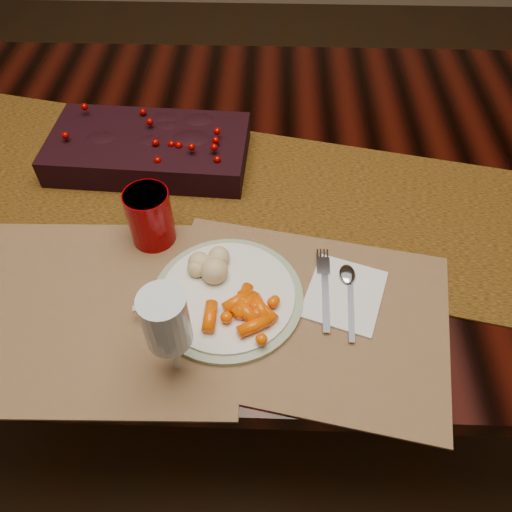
{
  "coord_description": "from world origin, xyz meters",
  "views": [
    {
      "loc": [
        0.05,
        -0.76,
        1.4
      ],
      "look_at": [
        0.03,
        -0.26,
        0.8
      ],
      "focal_mm": 35.0,
      "sensor_mm": 36.0,
      "label": 1
    }
  ],
  "objects_px": {
    "baby_carrots": "(235,315)",
    "wine_glass": "(170,337)",
    "mashed_potatoes": "(205,262)",
    "dinner_plate": "(228,296)",
    "dining_table": "(246,284)",
    "napkin": "(344,294)",
    "red_cup": "(150,217)",
    "placemat_main": "(302,315)",
    "turkey_shreds": "(159,301)",
    "centerpiece": "(148,145)"
  },
  "relations": [
    {
      "from": "placemat_main",
      "to": "wine_glass",
      "type": "height_order",
      "value": "wine_glass"
    },
    {
      "from": "placemat_main",
      "to": "dinner_plate",
      "type": "bearing_deg",
      "value": 178.4
    },
    {
      "from": "placemat_main",
      "to": "red_cup",
      "type": "bearing_deg",
      "value": 159.79
    },
    {
      "from": "centerpiece",
      "to": "placemat_main",
      "type": "distance_m",
      "value": 0.47
    },
    {
      "from": "mashed_potatoes",
      "to": "wine_glass",
      "type": "relative_size",
      "value": 0.43
    },
    {
      "from": "turkey_shreds",
      "to": "dining_table",
      "type": "bearing_deg",
      "value": 71.71
    },
    {
      "from": "napkin",
      "to": "wine_glass",
      "type": "relative_size",
      "value": 0.78
    },
    {
      "from": "centerpiece",
      "to": "wine_glass",
      "type": "relative_size",
      "value": 2.25
    },
    {
      "from": "napkin",
      "to": "wine_glass",
      "type": "xyz_separation_m",
      "value": [
        -0.25,
        -0.13,
        0.08
      ]
    },
    {
      "from": "napkin",
      "to": "mashed_potatoes",
      "type": "bearing_deg",
      "value": -169.71
    },
    {
      "from": "mashed_potatoes",
      "to": "wine_glass",
      "type": "height_order",
      "value": "wine_glass"
    },
    {
      "from": "centerpiece",
      "to": "red_cup",
      "type": "height_order",
      "value": "red_cup"
    },
    {
      "from": "mashed_potatoes",
      "to": "napkin",
      "type": "xyz_separation_m",
      "value": [
        0.22,
        -0.03,
        -0.03
      ]
    },
    {
      "from": "dinner_plate",
      "to": "red_cup",
      "type": "bearing_deg",
      "value": 137.39
    },
    {
      "from": "napkin",
      "to": "placemat_main",
      "type": "bearing_deg",
      "value": -132.18
    },
    {
      "from": "mashed_potatoes",
      "to": "placemat_main",
      "type": "bearing_deg",
      "value": -24.64
    },
    {
      "from": "baby_carrots",
      "to": "wine_glass",
      "type": "relative_size",
      "value": 0.58
    },
    {
      "from": "centerpiece",
      "to": "dining_table",
      "type": "bearing_deg",
      "value": -7.33
    },
    {
      "from": "dinner_plate",
      "to": "red_cup",
      "type": "xyz_separation_m",
      "value": [
        -0.14,
        0.12,
        0.04
      ]
    },
    {
      "from": "placemat_main",
      "to": "napkin",
      "type": "bearing_deg",
      "value": 39.76
    },
    {
      "from": "turkey_shreds",
      "to": "wine_glass",
      "type": "height_order",
      "value": "wine_glass"
    },
    {
      "from": "placemat_main",
      "to": "wine_glass",
      "type": "relative_size",
      "value": 2.61
    },
    {
      "from": "mashed_potatoes",
      "to": "wine_glass",
      "type": "distance_m",
      "value": 0.17
    },
    {
      "from": "dining_table",
      "to": "red_cup",
      "type": "bearing_deg",
      "value": -127.92
    },
    {
      "from": "placemat_main",
      "to": "baby_carrots",
      "type": "height_order",
      "value": "baby_carrots"
    },
    {
      "from": "dining_table",
      "to": "baby_carrots",
      "type": "bearing_deg",
      "value": -88.96
    },
    {
      "from": "mashed_potatoes",
      "to": "red_cup",
      "type": "bearing_deg",
      "value": 141.14
    },
    {
      "from": "centerpiece",
      "to": "wine_glass",
      "type": "height_order",
      "value": "wine_glass"
    },
    {
      "from": "dining_table",
      "to": "centerpiece",
      "type": "height_order",
      "value": "centerpiece"
    },
    {
      "from": "turkey_shreds",
      "to": "napkin",
      "type": "bearing_deg",
      "value": 7.43
    },
    {
      "from": "napkin",
      "to": "wine_glass",
      "type": "height_order",
      "value": "wine_glass"
    },
    {
      "from": "dining_table",
      "to": "placemat_main",
      "type": "bearing_deg",
      "value": -72.1
    },
    {
      "from": "dining_table",
      "to": "mashed_potatoes",
      "type": "relative_size",
      "value": 24.6
    },
    {
      "from": "wine_glass",
      "to": "mashed_potatoes",
      "type": "bearing_deg",
      "value": 80.88
    },
    {
      "from": "dinner_plate",
      "to": "turkey_shreds",
      "type": "xyz_separation_m",
      "value": [
        -0.1,
        -0.02,
        0.02
      ]
    },
    {
      "from": "dinner_plate",
      "to": "napkin",
      "type": "xyz_separation_m",
      "value": [
        0.18,
        0.01,
        -0.0
      ]
    },
    {
      "from": "centerpiece",
      "to": "wine_glass",
      "type": "bearing_deg",
      "value": -75.95
    },
    {
      "from": "placemat_main",
      "to": "dinner_plate",
      "type": "relative_size",
      "value": 1.86
    },
    {
      "from": "dining_table",
      "to": "napkin",
      "type": "height_order",
      "value": "napkin"
    },
    {
      "from": "placemat_main",
      "to": "mashed_potatoes",
      "type": "xyz_separation_m",
      "value": [
        -0.15,
        0.07,
        0.04
      ]
    },
    {
      "from": "dining_table",
      "to": "centerpiece",
      "type": "bearing_deg",
      "value": 172.67
    },
    {
      "from": "dinner_plate",
      "to": "mashed_potatoes",
      "type": "bearing_deg",
      "value": 129.27
    },
    {
      "from": "centerpiece",
      "to": "red_cup",
      "type": "xyz_separation_m",
      "value": [
        0.04,
        -0.21,
        0.01
      ]
    },
    {
      "from": "dining_table",
      "to": "turkey_shreds",
      "type": "xyz_separation_m",
      "value": [
        -0.11,
        -0.33,
        0.4
      ]
    },
    {
      "from": "baby_carrots",
      "to": "wine_glass",
      "type": "bearing_deg",
      "value": -136.67
    },
    {
      "from": "dinner_plate",
      "to": "dining_table",
      "type": "bearing_deg",
      "value": 88.48
    },
    {
      "from": "placemat_main",
      "to": "centerpiece",
      "type": "bearing_deg",
      "value": 139.8
    },
    {
      "from": "placemat_main",
      "to": "turkey_shreds",
      "type": "bearing_deg",
      "value": -169.69
    },
    {
      "from": "turkey_shreds",
      "to": "centerpiece",
      "type": "bearing_deg",
      "value": 101.82
    },
    {
      "from": "dining_table",
      "to": "turkey_shreds",
      "type": "distance_m",
      "value": 0.53
    }
  ]
}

